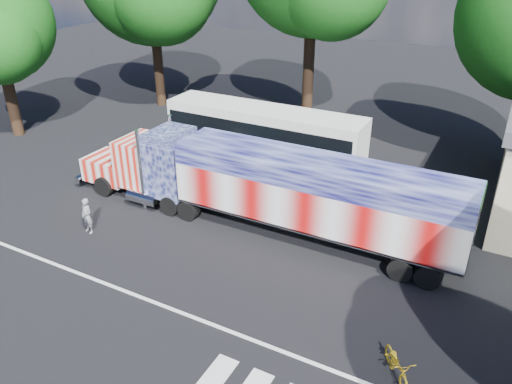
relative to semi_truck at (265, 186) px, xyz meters
The scene contains 6 objects.
ground 3.98m from the semi_truck, 93.75° to the right, with size 100.00×100.00×0.00m, color black.
lane_markings 7.61m from the semi_truck, 78.30° to the right, with size 30.00×2.67×0.01m.
semi_truck is the anchor object (origin of this frame).
coach_bus 6.98m from the semi_truck, 117.51° to the left, with size 11.27×2.62×3.28m.
woman 7.80m from the semi_truck, 149.18° to the right, with size 0.59×0.39×1.62m, color slate.
bicycle 9.39m from the semi_truck, 38.35° to the right, with size 0.61×1.75×0.92m, color gold.
Camera 1 is at (8.82, -13.61, 11.53)m, focal length 35.00 mm.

